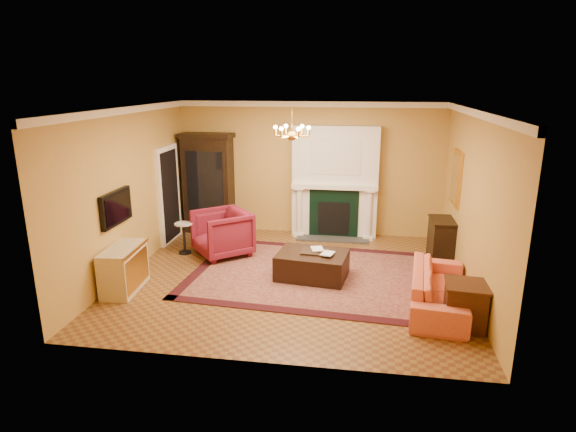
% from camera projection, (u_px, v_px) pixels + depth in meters
% --- Properties ---
extents(floor, '(6.00, 5.50, 0.02)m').
position_uv_depth(floor, '(292.00, 278.00, 8.72)').
color(floor, brown).
rests_on(floor, ground).
extents(ceiling, '(6.00, 5.50, 0.02)m').
position_uv_depth(ceiling, '(292.00, 108.00, 7.89)').
color(ceiling, white).
rests_on(ceiling, wall_back).
extents(wall_back, '(6.00, 0.02, 3.00)m').
position_uv_depth(wall_back, '(309.00, 169.00, 10.93)').
color(wall_back, '#B79241').
rests_on(wall_back, floor).
extents(wall_front, '(6.00, 0.02, 3.00)m').
position_uv_depth(wall_front, '(258.00, 251.00, 5.68)').
color(wall_front, '#B79241').
rests_on(wall_front, floor).
extents(wall_left, '(0.02, 5.50, 3.00)m').
position_uv_depth(wall_left, '(128.00, 191.00, 8.74)').
color(wall_left, '#B79241').
rests_on(wall_left, floor).
extents(wall_right, '(0.02, 5.50, 3.00)m').
position_uv_depth(wall_right, '(474.00, 204.00, 7.87)').
color(wall_right, '#B79241').
rests_on(wall_right, floor).
extents(fireplace, '(1.90, 0.70, 2.50)m').
position_uv_depth(fireplace, '(335.00, 185.00, 10.75)').
color(fireplace, white).
rests_on(fireplace, wall_back).
extents(crown_molding, '(6.00, 5.50, 0.12)m').
position_uv_depth(crown_molding, '(299.00, 109.00, 8.82)').
color(crown_molding, white).
rests_on(crown_molding, ceiling).
extents(doorway, '(0.08, 1.05, 2.10)m').
position_uv_depth(doorway, '(169.00, 194.00, 10.48)').
color(doorway, white).
rests_on(doorway, wall_left).
extents(tv_panel, '(0.09, 0.95, 0.58)m').
position_uv_depth(tv_panel, '(116.00, 208.00, 8.21)').
color(tv_panel, black).
rests_on(tv_panel, wall_left).
extents(gilt_mirror, '(0.06, 0.76, 1.05)m').
position_uv_depth(gilt_mirror, '(456.00, 178.00, 9.16)').
color(gilt_mirror, gold).
rests_on(gilt_mirror, wall_right).
extents(chandelier, '(0.63, 0.55, 0.53)m').
position_uv_depth(chandelier, '(292.00, 132.00, 8.00)').
color(chandelier, '#BE8634').
rests_on(chandelier, ceiling).
extents(oriental_rug, '(4.48, 3.50, 0.02)m').
position_uv_depth(oriental_rug, '(309.00, 274.00, 8.84)').
color(oriental_rug, '#420E19').
rests_on(oriental_rug, floor).
extents(china_cabinet, '(1.12, 0.55, 2.20)m').
position_uv_depth(china_cabinet, '(209.00, 185.00, 11.12)').
color(china_cabinet, black).
rests_on(china_cabinet, floor).
extents(wingback_armchair, '(1.36, 1.37, 1.03)m').
position_uv_depth(wingback_armchair, '(222.00, 231.00, 9.69)').
color(wingback_armchair, maroon).
rests_on(wingback_armchair, floor).
extents(pedestal_table, '(0.36, 0.36, 0.65)m').
position_uv_depth(pedestal_table, '(184.00, 236.00, 9.83)').
color(pedestal_table, black).
rests_on(pedestal_table, floor).
extents(commode, '(0.56, 1.05, 0.76)m').
position_uv_depth(commode, '(124.00, 269.00, 8.11)').
color(commode, beige).
rests_on(commode, floor).
extents(coral_sofa, '(0.86, 2.15, 0.82)m').
position_uv_depth(coral_sofa, '(439.00, 283.00, 7.49)').
color(coral_sofa, '#E06F47').
rests_on(coral_sofa, floor).
extents(end_table, '(0.60, 0.60, 0.64)m').
position_uv_depth(end_table, '(465.00, 306.00, 6.90)').
color(end_table, '#3D1F10').
rests_on(end_table, floor).
extents(console_table, '(0.44, 0.74, 0.81)m').
position_uv_depth(console_table, '(441.00, 241.00, 9.46)').
color(console_table, black).
rests_on(console_table, floor).
extents(leather_ottoman, '(1.32, 1.04, 0.45)m').
position_uv_depth(leather_ottoman, '(312.00, 265.00, 8.65)').
color(leather_ottoman, black).
rests_on(leather_ottoman, oriental_rug).
extents(ottoman_tray, '(0.51, 0.41, 0.03)m').
position_uv_depth(ottoman_tray, '(315.00, 252.00, 8.61)').
color(ottoman_tray, black).
rests_on(ottoman_tray, leather_ottoman).
extents(book_a, '(0.21, 0.08, 0.28)m').
position_uv_depth(book_a, '(312.00, 243.00, 8.61)').
color(book_a, gray).
rests_on(book_a, ottoman_tray).
extents(book_b, '(0.20, 0.07, 0.27)m').
position_uv_depth(book_b, '(323.00, 246.00, 8.45)').
color(book_b, gray).
rests_on(book_b, ottoman_tray).
extents(topiary_left, '(0.17, 0.17, 0.47)m').
position_uv_depth(topiary_left, '(304.00, 171.00, 10.73)').
color(topiary_left, tan).
rests_on(topiary_left, fireplace).
extents(topiary_right, '(0.15, 0.15, 0.40)m').
position_uv_depth(topiary_right, '(361.00, 175.00, 10.56)').
color(topiary_right, tan).
rests_on(topiary_right, fireplace).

